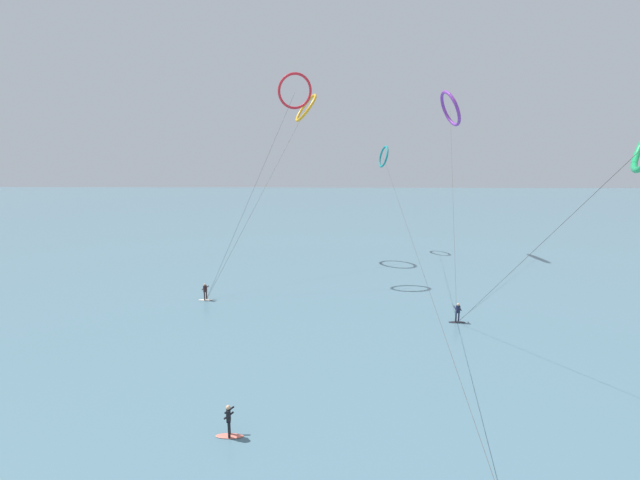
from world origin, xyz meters
TOP-DOWN VIEW (x-y plane):
  - sea_water at (0.00, 107.73)m, footprint 400.00×200.00m
  - surfer_coral at (-4.27, 15.62)m, footprint 1.40×0.63m
  - surfer_ivory at (-11.46, 34.86)m, footprint 1.40×0.69m
  - surfer_charcoal at (11.34, 29.99)m, footprint 1.40×0.64m
  - kite_teal at (8.51, 57.98)m, footprint 1.90×48.61m
  - kite_amber at (-2.60, 52.70)m, footprint 10.94×20.41m
  - kite_crimson at (-3.18, 42.73)m, footprint 10.30×9.21m
  - kite_violet at (17.39, 56.49)m, footprint 7.51×29.21m

SIDE VIEW (x-z plane):
  - sea_water at x=0.00m, z-range 0.00..0.08m
  - surfer_coral at x=-4.27m, z-range -0.03..1.67m
  - surfer_ivory at x=-11.46m, z-range -0.03..1.67m
  - surfer_charcoal at x=11.34m, z-range -0.03..1.67m
  - kite_teal at x=8.51m, z-range 6.17..21.88m
  - kite_amber at x=-2.60m, z-range 9.18..31.37m
  - kite_violet at x=17.39m, z-range 9.07..32.18m
  - kite_crimson at x=-3.18m, z-range 9.41..31.97m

